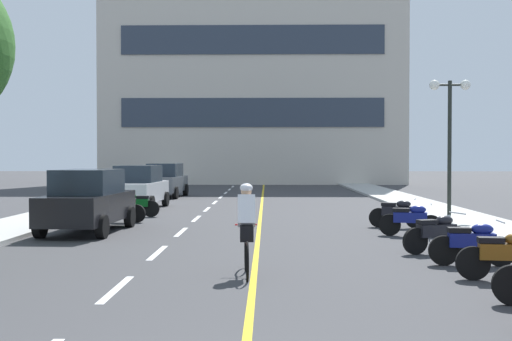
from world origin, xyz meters
TOP-DOWN VIEW (x-y plane):
  - ground_plane at (0.00, 21.00)m, footprint 140.00×140.00m
  - curb_left at (-7.20, 24.00)m, footprint 2.40×72.00m
  - curb_right at (7.20, 24.00)m, footprint 2.40×72.00m
  - lane_dash_1 at (-2.00, 6.00)m, footprint 0.14×2.20m
  - lane_dash_2 at (-2.00, 10.00)m, footprint 0.14×2.20m
  - lane_dash_3 at (-2.00, 14.00)m, footprint 0.14×2.20m
  - lane_dash_4 at (-2.00, 18.00)m, footprint 0.14×2.20m
  - lane_dash_5 at (-2.00, 22.00)m, footprint 0.14×2.20m
  - lane_dash_6 at (-2.00, 26.00)m, footprint 0.14×2.20m
  - lane_dash_7 at (-2.00, 30.00)m, footprint 0.14×2.20m
  - lane_dash_8 at (-2.00, 34.00)m, footprint 0.14×2.20m
  - lane_dash_9 at (-2.00, 38.00)m, footprint 0.14×2.20m
  - lane_dash_10 at (-2.00, 42.00)m, footprint 0.14×2.20m
  - lane_dash_11 at (-2.00, 46.00)m, footprint 0.14×2.20m
  - centre_line_yellow at (0.25, 24.00)m, footprint 0.12×66.00m
  - office_building at (-0.63, 48.88)m, footprint 24.15×7.88m
  - street_lamp_mid at (7.01, 18.48)m, footprint 1.46×0.36m
  - parked_car_near at (-4.69, 13.91)m, footprint 2.09×4.28m
  - parked_car_mid at (-4.90, 22.26)m, footprint 2.09×4.28m
  - parked_car_far at (-5.00, 29.87)m, footprint 2.13×4.30m
  - motorcycle_2 at (4.70, 6.80)m, footprint 1.70×0.60m
  - motorcycle_3 at (4.60, 8.35)m, footprint 1.70×0.60m
  - motorcycle_4 at (4.34, 10.02)m, footprint 1.64×0.80m
  - motorcycle_5 at (4.44, 13.11)m, footprint 1.67×0.69m
  - motorcycle_6 at (4.49, 15.18)m, footprint 1.66×0.74m
  - motorcycle_7 at (-4.37, 16.74)m, footprint 1.68×0.64m
  - motorcycle_8 at (-4.27, 18.60)m, footprint 1.70×0.60m
  - cyclist_rider at (0.11, 7.28)m, footprint 0.42×1.77m

SIDE VIEW (x-z plane):
  - ground_plane at x=0.00m, z-range 0.00..0.00m
  - lane_dash_1 at x=-2.00m, z-range 0.00..0.01m
  - lane_dash_2 at x=-2.00m, z-range 0.00..0.01m
  - lane_dash_3 at x=-2.00m, z-range 0.00..0.01m
  - lane_dash_4 at x=-2.00m, z-range 0.00..0.01m
  - lane_dash_5 at x=-2.00m, z-range 0.00..0.01m
  - lane_dash_6 at x=-2.00m, z-range 0.00..0.01m
  - lane_dash_7 at x=-2.00m, z-range 0.00..0.01m
  - lane_dash_8 at x=-2.00m, z-range 0.00..0.01m
  - lane_dash_9 at x=-2.00m, z-range 0.00..0.01m
  - lane_dash_10 at x=-2.00m, z-range 0.00..0.01m
  - lane_dash_11 at x=-2.00m, z-range 0.00..0.01m
  - centre_line_yellow at x=0.25m, z-range 0.00..0.01m
  - curb_left at x=-7.20m, z-range 0.00..0.12m
  - curb_right at x=7.20m, z-range 0.00..0.12m
  - motorcycle_2 at x=4.70m, z-range 0.01..0.93m
  - motorcycle_3 at x=4.60m, z-range 0.01..0.93m
  - motorcycle_4 at x=4.34m, z-range 0.01..0.93m
  - motorcycle_5 at x=4.44m, z-range 0.01..0.93m
  - motorcycle_6 at x=4.49m, z-range 0.01..0.93m
  - motorcycle_7 at x=-4.37m, z-range 0.01..0.93m
  - motorcycle_8 at x=-4.27m, z-range 0.01..0.93m
  - cyclist_rider at x=0.11m, z-range 0.03..1.74m
  - parked_car_near at x=-4.69m, z-range 0.01..1.83m
  - parked_car_mid at x=-4.90m, z-range 0.01..1.83m
  - parked_car_far at x=-5.00m, z-range 0.01..1.83m
  - street_lamp_mid at x=7.01m, z-range 1.26..6.06m
  - office_building at x=-0.63m, z-range 0.00..18.65m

